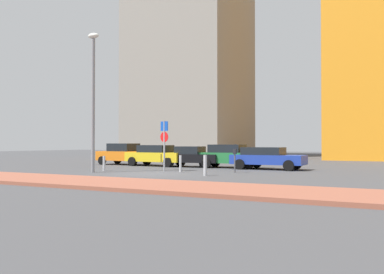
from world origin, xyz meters
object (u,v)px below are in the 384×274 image
object	(u,v)px
traffic_bollard_near	(180,164)
traffic_bollard_far	(104,163)
parked_car_yellow	(156,155)
street_lamp	(93,91)
traffic_bollard_mid	(205,165)
parked_car_black	(192,156)
parking_sign_post	(164,140)
parked_car_green	(230,156)
parked_car_orange	(124,154)
parking_meter	(235,157)
parked_car_blue	(267,157)

from	to	relation	value
traffic_bollard_near	traffic_bollard_far	bearing A→B (deg)	-167.11
parked_car_yellow	street_lamp	world-z (taller)	street_lamp
traffic_bollard_mid	parked_car_black	bearing A→B (deg)	122.14
parked_car_black	street_lamp	size ratio (longest dim) A/B	0.52
parking_sign_post	traffic_bollard_mid	distance (m)	4.24
parked_car_yellow	traffic_bollard_mid	bearing A→B (deg)	-42.90
parked_car_green	traffic_bollard_mid	world-z (taller)	parked_car_green
parked_car_orange	parking_sign_post	xyz separation A→B (m)	(6.44, -4.89, 1.02)
parked_car_yellow	parking_sign_post	world-z (taller)	parking_sign_post
parking_sign_post	parked_car_black	bearing A→B (deg)	96.65
parked_car_yellow	parked_car_green	bearing A→B (deg)	4.06
parking_sign_post	traffic_bollard_mid	size ratio (longest dim) A/B	2.82
traffic_bollard_mid	traffic_bollard_far	xyz separation A→B (m)	(-6.85, 0.60, -0.08)
traffic_bollard_near	traffic_bollard_mid	bearing A→B (deg)	-35.46
parked_car_orange	traffic_bollard_near	size ratio (longest dim) A/B	4.50
parked_car_green	traffic_bollard_far	xyz separation A→B (m)	(-5.44, -6.16, -0.36)
traffic_bollard_mid	traffic_bollard_near	bearing A→B (deg)	144.54
parking_sign_post	parking_meter	bearing A→B (deg)	11.30
traffic_bollard_near	parked_car_blue	bearing A→B (deg)	52.34
parking_sign_post	parking_meter	world-z (taller)	parking_sign_post
parked_car_yellow	traffic_bollard_far	xyz separation A→B (m)	(0.01, -5.77, -0.34)
traffic_bollard_near	traffic_bollard_mid	world-z (taller)	traffic_bollard_mid
parked_car_orange	traffic_bollard_far	xyz separation A→B (m)	(3.12, -6.22, -0.37)
traffic_bollard_near	parking_sign_post	bearing A→B (deg)	166.56
parked_car_orange	parked_car_blue	distance (m)	11.25
parked_car_blue	traffic_bollard_far	world-z (taller)	parked_car_blue
parked_car_green	street_lamp	xyz separation A→B (m)	(-5.17, -7.46, 3.73)
parked_car_green	traffic_bollard_far	bearing A→B (deg)	-131.43
parked_car_black	parking_sign_post	bearing A→B (deg)	-83.35
parked_car_blue	traffic_bollard_mid	distance (m)	6.39
parked_car_orange	traffic_bollard_near	xyz separation A→B (m)	(7.67, -5.18, -0.34)
street_lamp	parking_sign_post	bearing A→B (deg)	40.82
parked_car_green	traffic_bollard_mid	distance (m)	6.91
parked_car_yellow	parked_car_green	distance (m)	5.46
parking_sign_post	traffic_bollard_near	world-z (taller)	parking_sign_post
parked_car_yellow	parked_car_blue	xyz separation A→B (m)	(8.12, -0.11, -0.04)
parking_sign_post	parked_car_green	bearing A→B (deg)	66.25
parked_car_yellow	parked_car_green	world-z (taller)	parked_car_green
parked_car_blue	parking_meter	distance (m)	3.60
parked_car_yellow	parking_meter	distance (m)	8.22
parked_car_blue	traffic_bollard_mid	xyz separation A→B (m)	(-1.26, -6.26, -0.22)
parked_car_black	street_lamp	xyz separation A→B (m)	(-2.51, -7.16, 3.80)
parking_sign_post	parking_meter	distance (m)	4.24
parked_car_green	traffic_bollard_mid	bearing A→B (deg)	-78.23
parking_meter	traffic_bollard_near	size ratio (longest dim) A/B	1.38
parked_car_orange	parked_car_green	distance (m)	8.56
parked_car_yellow	parked_car_orange	bearing A→B (deg)	171.79
parked_car_orange	street_lamp	bearing A→B (deg)	-65.69
parked_car_blue	street_lamp	size ratio (longest dim) A/B	0.58
parked_car_black	parked_car_yellow	bearing A→B (deg)	-178.14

